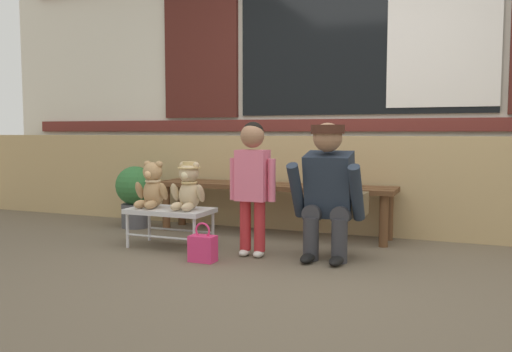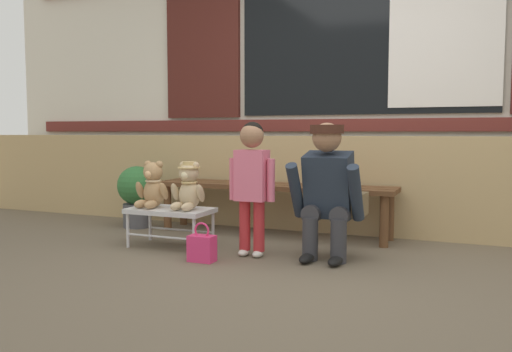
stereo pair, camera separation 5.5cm
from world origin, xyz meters
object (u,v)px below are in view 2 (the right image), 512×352
adult_crouching (329,191)px  potted_plant (137,193)px  wooden_bench_long (273,192)px  child_standing (252,174)px  teddy_bear_plain (153,186)px  small_display_bench (170,213)px  handbag_on_ground (202,248)px  teddy_bear_with_hat (188,187)px

adult_crouching → potted_plant: (-1.98, 0.53, -0.16)m
wooden_bench_long → child_standing: child_standing is taller
teddy_bear_plain → adult_crouching: size_ratio=0.38×
wooden_bench_long → adult_crouching: bearing=-44.8°
adult_crouching → potted_plant: adult_crouching is taller
small_display_bench → child_standing: (0.70, -0.04, 0.33)m
teddy_bear_plain → handbag_on_ground: bearing=-28.0°
small_display_bench → teddy_bear_plain: (-0.16, 0.00, 0.20)m
adult_crouching → potted_plant: bearing=165.0°
teddy_bear_plain → handbag_on_ground: teddy_bear_plain is taller
teddy_bear_with_hat → handbag_on_ground: 0.57m
small_display_bench → wooden_bench_long: bearing=53.8°
handbag_on_ground → potted_plant: bearing=141.9°
handbag_on_ground → small_display_bench: bearing=144.3°
teddy_bear_with_hat → handbag_on_ground: bearing=-48.3°
child_standing → potted_plant: size_ratio=1.68×
small_display_bench → teddy_bear_plain: size_ratio=1.76×
teddy_bear_plain → handbag_on_ground: size_ratio=1.34×
small_display_bench → potted_plant: 0.97m
wooden_bench_long → child_standing: size_ratio=2.19×
wooden_bench_long → teddy_bear_plain: teddy_bear_plain is taller
child_standing → potted_plant: child_standing is taller
handbag_on_ground → teddy_bear_with_hat: bearing=131.7°
handbag_on_ground → wooden_bench_long: bearing=84.4°
small_display_bench → potted_plant: (-0.74, 0.61, 0.06)m
small_display_bench → teddy_bear_with_hat: (0.16, 0.00, 0.21)m
potted_plant → wooden_bench_long: bearing=6.3°
teddy_bear_plain → teddy_bear_with_hat: 0.32m
small_display_bench → potted_plant: potted_plant is taller
child_standing → adult_crouching: 0.56m
teddy_bear_with_hat → small_display_bench: bearing=-179.2°
small_display_bench → handbag_on_ground: small_display_bench is taller
wooden_bench_long → handbag_on_ground: size_ratio=7.72×
small_display_bench → handbag_on_ground: 0.58m
wooden_bench_long → handbag_on_ground: (-0.11, -1.08, -0.28)m
wooden_bench_long → adult_crouching: adult_crouching is taller
teddy_bear_with_hat → potted_plant: bearing=145.9°
potted_plant → child_standing: bearing=-24.4°
wooden_bench_long → handbag_on_ground: wooden_bench_long is taller
child_standing → adult_crouching: (0.53, 0.12, -0.11)m
teddy_bear_plain → child_standing: bearing=-2.8°
small_display_bench → adult_crouching: size_ratio=0.67×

